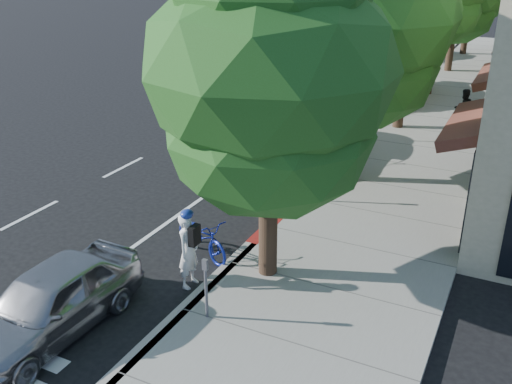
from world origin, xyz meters
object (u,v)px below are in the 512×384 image
Objects in this scene: cyclist at (189,251)px; pedestrian at (463,109)px; street_tree_2 at (409,12)px; near_car_a at (50,301)px; bicycle at (202,236)px; street_tree_0 at (270,74)px; white_pickup at (394,79)px; silver_suv at (300,134)px; dark_suv_far at (424,47)px; dark_sedan at (358,94)px; street_tree_1 at (362,21)px.

cyclist is 1.10× the size of pedestrian.
near_car_a is at bearing -100.30° from street_tree_2.
cyclist is 1.33m from bicycle.
cyclist is (-1.36, -13.00, -3.62)m from street_tree_2.
street_tree_0 reaches higher than white_pickup.
silver_suv is at bearing -99.40° from white_pickup.
street_tree_2 is (0.00, 12.00, -0.03)m from street_tree_0.
pedestrian is (3.60, 13.96, 0.07)m from cyclist.
pedestrian reaches higher than dark_suv_far.
street_tree_1 is at bearing -78.28° from dark_sedan.
street_tree_0 is at bearing -89.32° from white_pickup.
street_tree_0 is 13.63m from pedestrian.
dark_sedan is 0.94× the size of dark_suv_far.
dark_sedan is 1.05× the size of near_car_a.
silver_suv reaches higher than dark_suv_far.
street_tree_1 reaches higher than cyclist.
dark_suv_far is at bearing 85.03° from dark_sedan.
dark_suv_far is 15.37m from pedestrian.
dark_sedan is at bearing 135.38° from street_tree_2.
dark_sedan is at bearing 90.46° from silver_suv.
dark_sedan is at bearing 3.36° from cyclist.
street_tree_2 is 1.22× the size of silver_suv.
dark_suv_far is (0.21, 20.21, -0.05)m from silver_suv.
bicycle is at bearing -82.64° from dark_suv_far.
silver_suv is at bearing 11.04° from pedestrian.
bicycle is at bearing -85.87° from silver_suv.
white_pickup reaches higher than near_car_a.
dark_sedan is at bearing 105.66° from street_tree_1.
bicycle is 3.85m from near_car_a.
silver_suv is 7.09m from pedestrian.
silver_suv is at bearing -117.00° from street_tree_2.
silver_suv is (-0.93, 8.50, -0.03)m from cyclist.
silver_suv is at bearing 6.00° from cyclist.
dark_suv_far is at bearing -112.95° from pedestrian.
street_tree_2 is at bearing -75.70° from dark_suv_far.
pedestrian is at bearing -66.93° from dark_suv_far.
near_car_a is at bearing -92.55° from silver_suv.
street_tree_0 is 4.38m from bicycle.
white_pickup is (-1.40, 5.00, -3.54)m from street_tree_2.
white_pickup is (0.92, 2.71, 0.23)m from dark_sedan.
white_pickup is at bearing -87.28° from pedestrian.
street_tree_1 is 6.01m from street_tree_2.
street_tree_0 is at bearing 40.93° from pedestrian.
silver_suv is (-2.29, 1.50, -4.00)m from street_tree_1.
dark_sedan is (-0.03, 6.79, -0.12)m from silver_suv.
street_tree_2 is at bearing 90.00° from street_tree_0.
pedestrian reaches higher than silver_suv.
street_tree_2 is 3.75× the size of bicycle.
street_tree_0 is 3.95× the size of bicycle.
cyclist is 0.42× the size of near_car_a.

